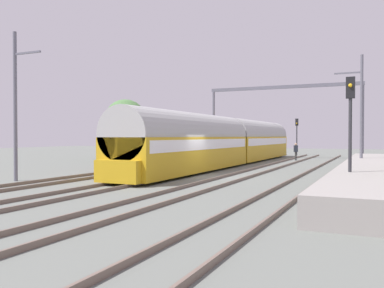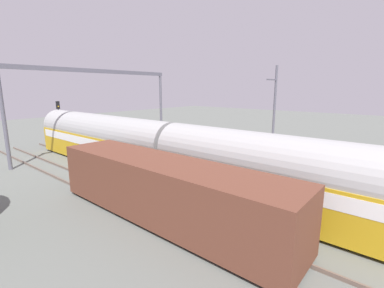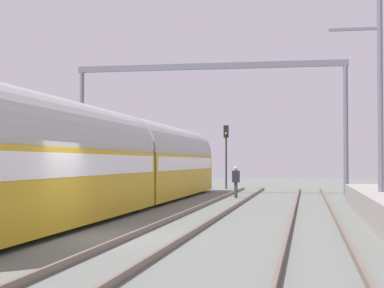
{
  "view_description": "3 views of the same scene",
  "coord_description": "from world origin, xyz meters",
  "px_view_note": "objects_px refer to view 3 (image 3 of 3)",
  "views": [
    {
      "loc": [
        9.46,
        -22.74,
        2.42
      ],
      "look_at": [
        -1.98,
        2.5,
        1.89
      ],
      "focal_mm": 38.69,
      "sensor_mm": 36.0,
      "label": 1
    },
    {
      "loc": [
        -14.25,
        -1.82,
        6.12
      ],
      "look_at": [
        1.04,
        11.07,
        1.99
      ],
      "focal_mm": 25.39,
      "sensor_mm": 36.0,
      "label": 2
    },
    {
      "loc": [
        5.72,
        -15.85,
        1.98
      ],
      "look_at": [
        -0.99,
        21.52,
        3.03
      ],
      "focal_mm": 59.79,
      "sensor_mm": 36.0,
      "label": 3
    }
  ],
  "objects_px": {
    "passenger_train": "(122,162)",
    "catenary_gantry": "(209,96)",
    "person_crossing": "(236,179)",
    "railway_signal_far": "(226,148)"
  },
  "relations": [
    {
      "from": "passenger_train",
      "to": "catenary_gantry",
      "type": "height_order",
      "value": "catenary_gantry"
    },
    {
      "from": "person_crossing",
      "to": "railway_signal_far",
      "type": "xyz_separation_m",
      "value": [
        -1.97,
        11.5,
        1.96
      ]
    },
    {
      "from": "passenger_train",
      "to": "catenary_gantry",
      "type": "bearing_deg",
      "value": 80.22
    },
    {
      "from": "passenger_train",
      "to": "railway_signal_far",
      "type": "distance_m",
      "value": 20.41
    },
    {
      "from": "passenger_train",
      "to": "person_crossing",
      "type": "bearing_deg",
      "value": 66.18
    },
    {
      "from": "person_crossing",
      "to": "railway_signal_far",
      "type": "distance_m",
      "value": 11.83
    },
    {
      "from": "railway_signal_far",
      "to": "catenary_gantry",
      "type": "height_order",
      "value": "catenary_gantry"
    },
    {
      "from": "passenger_train",
      "to": "person_crossing",
      "type": "distance_m",
      "value": 9.66
    },
    {
      "from": "railway_signal_far",
      "to": "person_crossing",
      "type": "bearing_deg",
      "value": -80.29
    },
    {
      "from": "passenger_train",
      "to": "person_crossing",
      "type": "relative_size",
      "value": 18.99
    }
  ]
}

